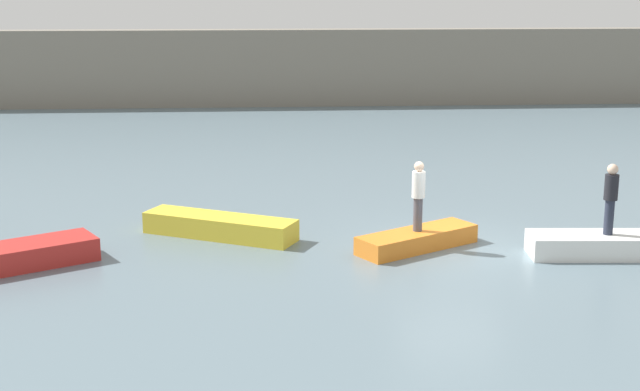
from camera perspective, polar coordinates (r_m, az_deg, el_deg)
name	(u,v)px	position (r m, az deg, el deg)	size (l,w,h in m)	color
ground_plane	(453,249)	(21.95, 8.44, -3.38)	(120.00, 120.00, 0.00)	slate
embankment_wall	(351,67)	(46.12, 1.95, 8.15)	(80.00, 1.20, 3.84)	gray
rowboat_red	(33,253)	(21.49, -17.75, -3.53)	(2.76, 1.14, 0.54)	red
rowboat_yellow	(220,226)	(22.79, -6.38, -1.96)	(3.97, 0.96, 0.54)	gold
rowboat_orange	(417,240)	(21.82, 6.19, -2.80)	(3.17, 0.93, 0.44)	orange
rowboat_white	(607,245)	(22.17, 17.76, -3.02)	(3.64, 1.08, 0.53)	white
person_dark_shirt	(611,195)	(21.86, 17.99, 0.02)	(0.32, 0.32, 1.69)	#232838
person_white_shirt	(418,192)	(21.52, 6.27, 0.19)	(0.32, 0.32, 1.70)	#4C4C56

